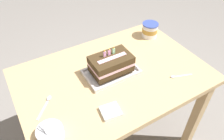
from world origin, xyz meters
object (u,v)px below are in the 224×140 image
object	(u,v)px
serving_spoon_near_tray	(47,101)
napkin_pile	(111,111)
bowl_stack	(50,133)
birthday_cake	(111,64)
serving_spoon_by_bowls	(177,76)
ice_cream_tub	(150,30)
foil_tray	(111,72)

from	to	relation	value
serving_spoon_near_tray	napkin_pile	distance (m)	0.35
napkin_pile	bowl_stack	bearing A→B (deg)	175.55
bowl_stack	serving_spoon_near_tray	world-z (taller)	bowl_stack
birthday_cake	serving_spoon_near_tray	xyz separation A→B (m)	(-0.41, -0.02, -0.07)
serving_spoon_by_bowls	bowl_stack	bearing A→B (deg)	-179.90
bowl_stack	napkin_pile	size ratio (longest dim) A/B	1.15
birthday_cake	ice_cream_tub	bearing A→B (deg)	24.64
foil_tray	serving_spoon_near_tray	bearing A→B (deg)	-177.21
foil_tray	serving_spoon_by_bowls	bearing A→B (deg)	-35.20
bowl_stack	ice_cream_tub	size ratio (longest dim) A/B	1.07
bowl_stack	ice_cream_tub	xyz separation A→B (m)	(0.93, 0.44, 0.03)
foil_tray	serving_spoon_by_bowls	xyz separation A→B (m)	(0.33, -0.23, -0.00)
bowl_stack	serving_spoon_near_tray	xyz separation A→B (m)	(0.05, 0.21, -0.02)
foil_tray	serving_spoon_by_bowls	distance (m)	0.40
foil_tray	bowl_stack	xyz separation A→B (m)	(-0.46, -0.23, 0.02)
birthday_cake	ice_cream_tub	size ratio (longest dim) A/B	2.07
foil_tray	birthday_cake	distance (m)	0.07
bowl_stack	foil_tray	bearing A→B (deg)	26.62
birthday_cake	serving_spoon_by_bowls	size ratio (longest dim) A/B	1.79
bowl_stack	serving_spoon_near_tray	bearing A→B (deg)	76.57
ice_cream_tub	serving_spoon_by_bowls	size ratio (longest dim) A/B	0.86
ice_cream_tub	serving_spoon_near_tray	xyz separation A→B (m)	(-0.87, -0.23, -0.05)
ice_cream_tub	bowl_stack	bearing A→B (deg)	-154.36
serving_spoon_by_bowls	napkin_pile	xyz separation A→B (m)	(-0.48, -0.03, 0.01)
birthday_cake	napkin_pile	xyz separation A→B (m)	(-0.15, -0.26, -0.07)
birthday_cake	serving_spoon_by_bowls	bearing A→B (deg)	-35.21
foil_tray	bowl_stack	size ratio (longest dim) A/B	2.57
bowl_stack	ice_cream_tub	distance (m)	1.03
foil_tray	birthday_cake	bearing A→B (deg)	90.00
bowl_stack	birthday_cake	bearing A→B (deg)	26.62
ice_cream_tub	napkin_pile	size ratio (longest dim) A/B	1.07
foil_tray	bowl_stack	world-z (taller)	bowl_stack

